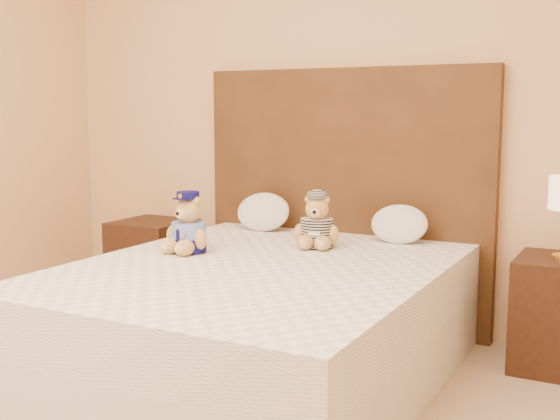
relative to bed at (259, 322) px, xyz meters
The scene contains 7 objects.
bed is the anchor object (origin of this frame).
headboard 1.12m from the bed, 90.00° to the left, with size 1.75×0.08×1.50m, color #513018.
nightstand_left 1.48m from the bed, 147.38° to the left, with size 0.45×0.45×0.55m, color #371E11.
teddy_police 0.63m from the bed, 169.43° to the left, with size 0.26×0.25×0.30m, color tan, non-canonical shape.
teddy_prisoner 0.65m from the bed, 82.69° to the left, with size 0.25×0.24×0.28m, color tan, non-canonical shape.
pillow_left 1.02m from the bed, 118.09° to the left, with size 0.34×0.22×0.24m, color white.
pillow_right 1.00m from the bed, 64.32° to the left, with size 0.32×0.20×0.22m, color white.
Camera 1 is at (1.58, -1.56, 1.26)m, focal length 45.00 mm.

